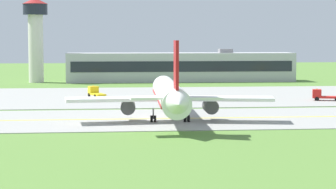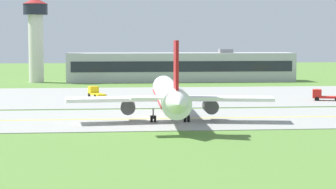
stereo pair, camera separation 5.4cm
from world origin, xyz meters
name	(u,v)px [view 1 (the left image)]	position (x,y,z in m)	size (l,w,h in m)	color
ground_plane	(151,119)	(0.00, 0.00, 0.00)	(500.00, 500.00, 0.00)	#517A33
taxiway_strip	(151,119)	(0.00, 0.00, 0.05)	(240.00, 28.00, 0.10)	gray
apron_pad	(181,96)	(10.00, 42.00, 0.05)	(140.00, 52.00, 0.10)	gray
taxiway_centreline	(151,119)	(0.00, 0.00, 0.11)	(220.00, 0.60, 0.01)	yellow
airplane_lead	(169,95)	(2.70, -2.67, 4.13)	(32.50, 39.61, 12.70)	white
service_truck_baggage	(95,92)	(-9.45, 40.54, 1.18)	(4.16, 6.71, 2.59)	yellow
service_truck_catering	(323,95)	(38.01, 27.45, 1.18)	(6.72, 3.80, 2.59)	red
terminal_building	(181,67)	(15.92, 92.58, 4.39)	(68.85, 11.64, 9.94)	#B2B2B7
control_tower	(36,31)	(-27.56, 92.41, 15.19)	(7.60, 7.60, 25.06)	silver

